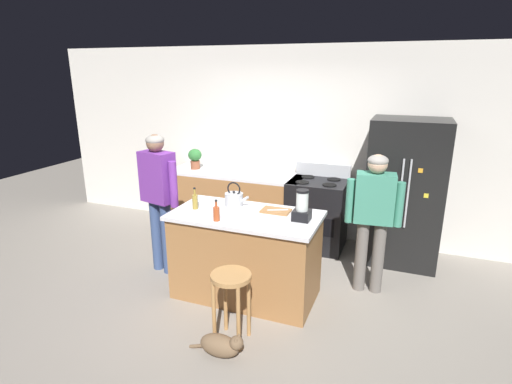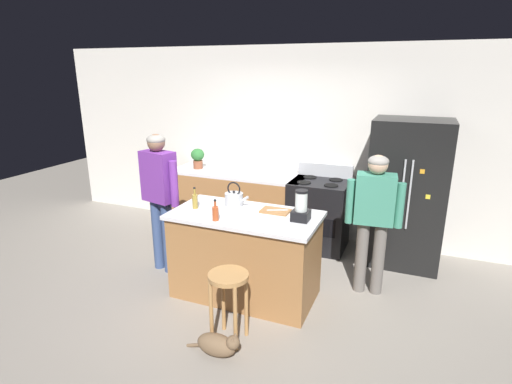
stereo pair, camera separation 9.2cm
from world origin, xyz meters
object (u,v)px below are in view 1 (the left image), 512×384
object	(u,v)px
stove_range	(317,213)
blender_appliance	(302,207)
bottle_vinegar	(195,201)
bottle_cooking_sauce	(216,213)
tea_kettle	(234,199)
person_by_sink_right	(373,211)
chef_knife	(278,210)
cutting_board	(276,211)
person_by_island_left	(159,191)
potted_plant	(195,157)
cat	(221,345)
refrigerator	(404,193)
bar_stool	(231,289)
kitchen_island	(246,255)

from	to	relation	value
stove_range	blender_appliance	bearing A→B (deg)	-83.60
bottle_vinegar	bottle_cooking_sauce	xyz separation A→B (m)	(0.37, -0.24, -0.01)
tea_kettle	bottle_vinegar	bearing A→B (deg)	-144.47
person_by_sink_right	blender_appliance	size ratio (longest dim) A/B	4.98
bottle_cooking_sauce	chef_knife	distance (m)	0.67
stove_range	person_by_sink_right	world-z (taller)	person_by_sink_right
cutting_board	tea_kettle	bearing A→B (deg)	177.09
stove_range	person_by_island_left	xyz separation A→B (m)	(-1.58, -1.37, 0.54)
potted_plant	cat	bearing A→B (deg)	-57.20
refrigerator	blender_appliance	bearing A→B (deg)	-122.25
refrigerator	tea_kettle	distance (m)	2.17
refrigerator	person_by_sink_right	xyz separation A→B (m)	(-0.28, -0.92, 0.03)
bottle_cooking_sauce	tea_kettle	world-z (taller)	tea_kettle
refrigerator	cat	xyz separation A→B (m)	(-1.33, -2.50, -0.80)
person_by_sink_right	cutting_board	xyz separation A→B (m)	(-0.95, -0.41, 0.02)
chef_knife	potted_plant	bearing A→B (deg)	116.85
tea_kettle	chef_knife	bearing A→B (deg)	-2.80
person_by_island_left	cutting_board	world-z (taller)	person_by_island_left
potted_plant	bottle_cooking_sauce	world-z (taller)	potted_plant
person_by_sink_right	bar_stool	distance (m)	1.76
bottle_vinegar	cutting_board	bearing A→B (deg)	14.89
refrigerator	tea_kettle	xyz separation A→B (m)	(-1.73, -1.30, 0.11)
blender_appliance	bottle_cooking_sauce	bearing A→B (deg)	-157.42
bar_stool	cutting_board	distance (m)	1.04
stove_range	person_by_sink_right	xyz separation A→B (m)	(0.81, -0.95, 0.45)
bar_stool	bottle_vinegar	size ratio (longest dim) A/B	2.83
stove_range	blender_appliance	world-z (taller)	blender_appliance
kitchen_island	tea_kettle	size ratio (longest dim) A/B	5.61
person_by_island_left	person_by_sink_right	bearing A→B (deg)	10.02
blender_appliance	bottle_cooking_sauce	world-z (taller)	blender_appliance
bottle_cooking_sauce	tea_kettle	distance (m)	0.48
tea_kettle	chef_knife	distance (m)	0.51
potted_plant	blender_appliance	distance (m)	2.55
refrigerator	person_by_sink_right	world-z (taller)	refrigerator
refrigerator	cat	bearing A→B (deg)	-117.92
refrigerator	bottle_cooking_sauce	world-z (taller)	refrigerator
cutting_board	potted_plant	bearing A→B (deg)	141.53
cutting_board	refrigerator	bearing A→B (deg)	47.02
potted_plant	person_by_island_left	bearing A→B (deg)	-77.93
kitchen_island	bar_stool	xyz separation A→B (m)	(0.18, -0.77, 0.05)
kitchen_island	tea_kettle	bearing A→B (deg)	137.67
refrigerator	bottle_vinegar	size ratio (longest dim) A/B	7.71
kitchen_island	chef_knife	xyz separation A→B (m)	(0.29, 0.17, 0.49)
refrigerator	person_by_sink_right	size ratio (longest dim) A/B	1.18
person_by_sink_right	bottle_vinegar	bearing A→B (deg)	-160.65
bottle_cooking_sauce	person_by_sink_right	bearing A→B (deg)	31.37
blender_appliance	cutting_board	xyz separation A→B (m)	(-0.31, 0.13, -0.12)
stove_range	chef_knife	bearing A→B (deg)	-95.40
stove_range	bottle_vinegar	distance (m)	1.93
blender_appliance	stove_range	bearing A→B (deg)	96.40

